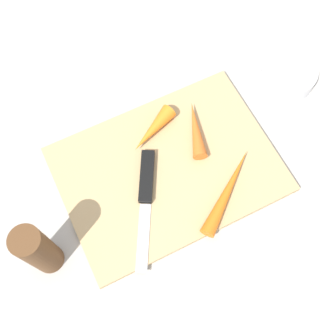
{
  "coord_description": "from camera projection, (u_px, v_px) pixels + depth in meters",
  "views": [
    {
      "loc": [
        0.12,
        0.24,
        0.67
      ],
      "look_at": [
        0.0,
        0.0,
        0.01
      ],
      "focal_mm": 45.33,
      "sensor_mm": 36.0,
      "label": 1
    }
  ],
  "objects": [
    {
      "name": "ground_plane",
      "position": [
        168.0,
        171.0,
        0.72
      ],
      "size": [
        1.4,
        1.4,
        0.0
      ],
      "primitive_type": "plane",
      "color": "#ADA8A0"
    },
    {
      "name": "cutting_board",
      "position": [
        168.0,
        169.0,
        0.72
      ],
      "size": [
        0.36,
        0.26,
        0.01
      ],
      "primitive_type": "cube",
      "color": "tan",
      "rests_on": "ground_plane"
    },
    {
      "name": "knife",
      "position": [
        147.0,
        185.0,
        0.7
      ],
      "size": [
        0.11,
        0.18,
        0.01
      ],
      "rotation": [
        0.0,
        0.0,
        1.07
      ],
      "color": "#B7B7BC",
      "rests_on": "cutting_board"
    },
    {
      "name": "carrot_longest",
      "position": [
        228.0,
        191.0,
        0.69
      ],
      "size": [
        0.14,
        0.12,
        0.02
      ],
      "primitive_type": "cone",
      "rotation": [
        0.0,
        1.57,
        3.78
      ],
      "color": "orange",
      "rests_on": "cutting_board"
    },
    {
      "name": "carrot_shortest",
      "position": [
        153.0,
        130.0,
        0.73
      ],
      "size": [
        0.1,
        0.07,
        0.03
      ],
      "primitive_type": "cone",
      "rotation": [
        0.0,
        1.57,
        0.46
      ],
      "color": "orange",
      "rests_on": "cutting_board"
    },
    {
      "name": "carrot_medium",
      "position": [
        196.0,
        129.0,
        0.73
      ],
      "size": [
        0.06,
        0.11,
        0.02
      ],
      "primitive_type": "cone",
      "rotation": [
        0.0,
        1.57,
        4.37
      ],
      "color": "orange",
      "rests_on": "cutting_board"
    },
    {
      "name": "small_bowl",
      "position": [
        288.0,
        75.0,
        0.78
      ],
      "size": [
        0.1,
        0.1,
        0.04
      ],
      "primitive_type": "cylinder",
      "color": "silver",
      "rests_on": "ground_plane"
    },
    {
      "name": "pepper_grinder",
      "position": [
        38.0,
        251.0,
        0.6
      ],
      "size": [
        0.04,
        0.04,
        0.14
      ],
      "primitive_type": "cylinder",
      "color": "brown",
      "rests_on": "ground_plane"
    }
  ]
}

